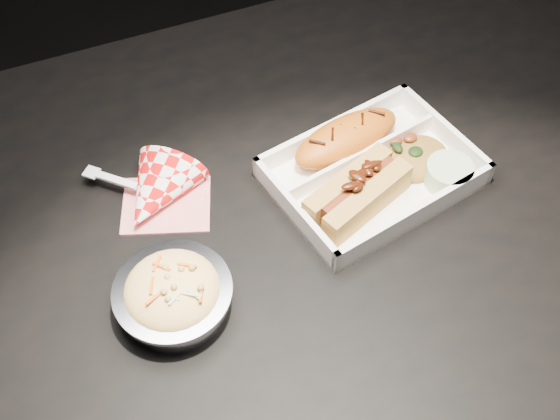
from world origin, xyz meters
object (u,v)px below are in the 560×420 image
Objects in this scene: hotdog at (358,192)px; dining_table at (275,251)px; foil_coleslaw_cup at (173,294)px; food_tray at (371,175)px; napkin_fork at (155,194)px; fried_pastry at (346,138)px.

dining_table is at bearing 138.12° from hotdog.
foil_coleslaw_cup is (-0.16, -0.08, 0.12)m from dining_table.
hotdog reaches higher than food_tray.
dining_table is 9.00× the size of foil_coleslaw_cup.
food_tray is at bearing 20.51° from hotdog.
hotdog is 0.25m from napkin_fork.
food_tray is 0.30m from foil_coleslaw_cup.
hotdog is at bearing 18.89° from napkin_fork.
napkin_fork is (-0.27, 0.07, 0.01)m from food_tray.
foil_coleslaw_cup reaches higher than fried_pastry.
hotdog is at bearing -149.23° from food_tray.
napkin_fork is (-0.23, 0.11, -0.02)m from hotdog.
dining_table is at bearing 168.49° from food_tray.
hotdog is at bearing -20.75° from dining_table.
food_tray is 2.10× the size of foil_coleslaw_cup.
hotdog is at bearing 10.61° from foil_coleslaw_cup.
hotdog reaches higher than dining_table.
foil_coleslaw_cup is 0.16m from napkin_fork.
food_tray is 0.28m from napkin_fork.
hotdog reaches higher than foil_coleslaw_cup.
napkin_fork is (-0.26, 0.02, -0.01)m from fried_pastry.
fried_pastry reaches higher than dining_table.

